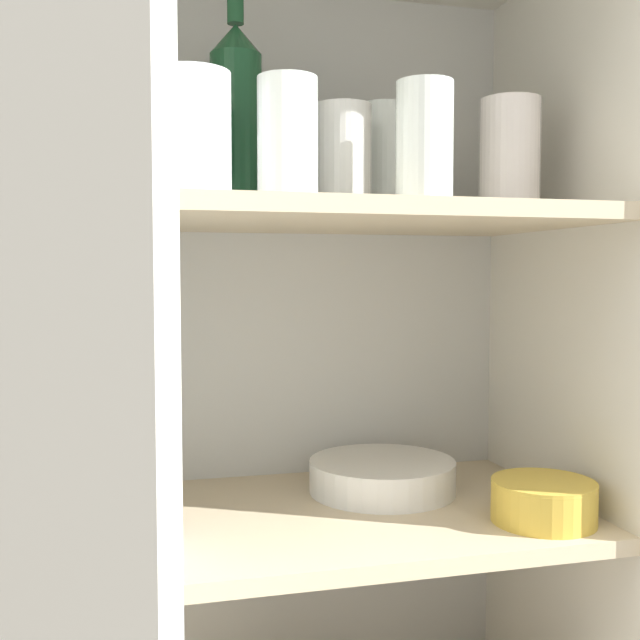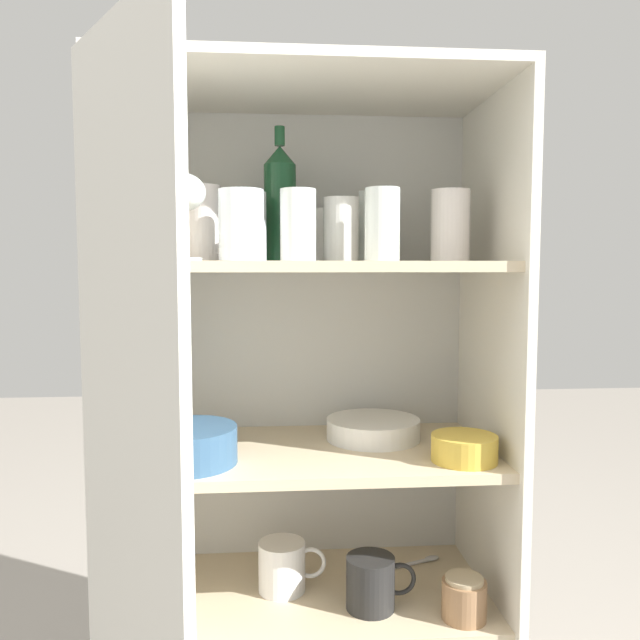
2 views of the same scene
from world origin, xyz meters
The scene contains 19 objects.
cupboard_back_panel centered at (0.00, 0.39, 0.69)m, with size 0.77×0.02×1.37m, color silver.
cupboard_side_right centered at (0.38, 0.19, 0.69)m, with size 0.02×0.41×1.37m, color silver.
shelf_board_middle centered at (0.00, 0.19, 0.64)m, with size 0.74×0.38×0.02m, color beige.
shelf_board_upper centered at (0.00, 0.19, 1.03)m, with size 0.74×0.38×0.02m, color beige.
tumbler_glass_0 centered at (-0.13, 0.17, 1.11)m, with size 0.08×0.08×0.14m.
tumbler_glass_1 centered at (-0.13, 0.07, 1.10)m, with size 0.08×0.08×0.13m.
tumbler_glass_2 centered at (0.14, 0.25, 1.11)m, with size 0.07×0.07×0.15m.
tumbler_glass_3 centered at (-0.03, 0.08, 1.10)m, with size 0.07×0.07×0.13m.
tumbler_glass_4 centered at (0.28, 0.15, 1.11)m, with size 0.08×0.08×0.14m.
tumbler_glass_5 centered at (0.06, 0.17, 1.10)m, with size 0.07×0.07×0.13m.
tumbler_glass_6 centered at (0.02, 0.31, 1.10)m, with size 0.08×0.08×0.12m.
tumbler_glass_7 centered at (0.12, 0.07, 1.10)m, with size 0.06×0.06×0.13m.
tumbler_glass_8 centered at (-0.21, 0.17, 1.11)m, with size 0.07×0.07×0.15m.
wine_glass_0 centered at (-0.14, 0.30, 1.15)m, with size 0.09×0.09×0.15m.
wine_glass_1 centered at (-0.24, 0.07, 1.15)m, with size 0.09×0.09×0.16m.
wine_bottle centered at (-0.06, 0.26, 1.16)m, with size 0.07×0.07×0.28m.
plate_stack_white centered at (0.14, 0.25, 0.68)m, with size 0.20×0.20×0.04m.
mixing_bowl_large centered at (-0.24, 0.11, 0.69)m, with size 0.20×0.20×0.07m.
serving_bowl_small centered at (0.29, 0.08, 0.68)m, with size 0.13×0.13×0.05m.
Camera 1 is at (-0.20, -0.72, 0.96)m, focal length 42.00 mm.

